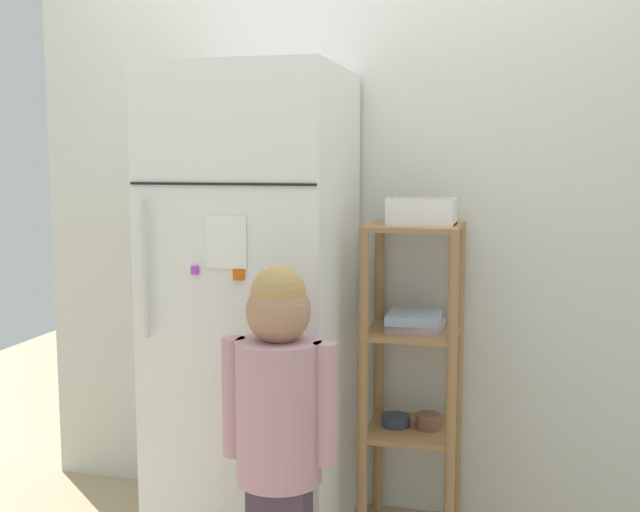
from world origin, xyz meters
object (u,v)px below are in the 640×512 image
object	(u,v)px
child_standing	(279,410)
pantry_shelf_unit	(413,355)
fruit_bin	(422,214)
refrigerator	(256,309)

from	to	relation	value
child_standing	pantry_shelf_unit	world-z (taller)	pantry_shelf_unit
fruit_bin	child_standing	bearing A→B (deg)	-116.70
fruit_bin	refrigerator	bearing A→B (deg)	-165.70
refrigerator	child_standing	xyz separation A→B (m)	(0.24, -0.51, -0.19)
pantry_shelf_unit	child_standing	bearing A→B (deg)	-115.30
refrigerator	fruit_bin	distance (m)	0.68
pantry_shelf_unit	refrigerator	bearing A→B (deg)	-165.64
child_standing	fruit_bin	bearing A→B (deg)	63.30
pantry_shelf_unit	fruit_bin	distance (m)	0.51
refrigerator	child_standing	bearing A→B (deg)	-64.56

